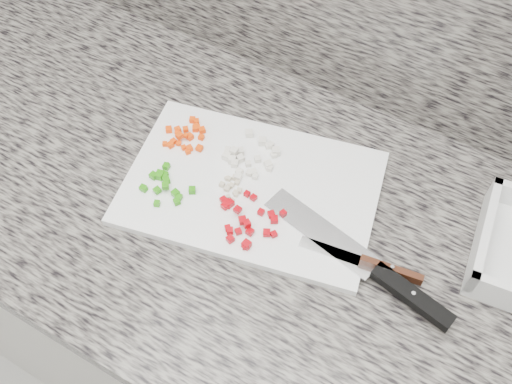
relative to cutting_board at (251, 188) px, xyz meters
The scene contains 10 objects.
cabinet 0.48m from the cutting_board, 32.26° to the right, with size 3.92×0.62×0.86m, color silver.
countertop 0.05m from the cutting_board, 32.26° to the right, with size 3.96×0.64×0.04m, color slate.
cutting_board is the anchor object (origin of this frame).
carrot_pile 0.15m from the cutting_board, 167.37° to the left, with size 0.08×0.08×0.02m.
onion_pile 0.06m from the cutting_board, 124.63° to the left, with size 0.09×0.10×0.02m.
green_pepper_pile 0.14m from the cutting_board, 149.79° to the right, with size 0.08×0.08×0.02m.
red_pepper_pile 0.07m from the cutting_board, 66.97° to the right, with size 0.11×0.09×0.02m.
garlic_pile 0.03m from the cutting_board, 141.18° to the right, with size 0.04×0.05×0.01m.
chef_knife 0.24m from the cutting_board, 11.12° to the right, with size 0.32×0.10×0.02m.
paring_knife 0.23m from the cutting_board, ahead, with size 0.18×0.04×0.02m.
Camera 1 is at (0.23, 1.01, 1.65)m, focal length 40.00 mm.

